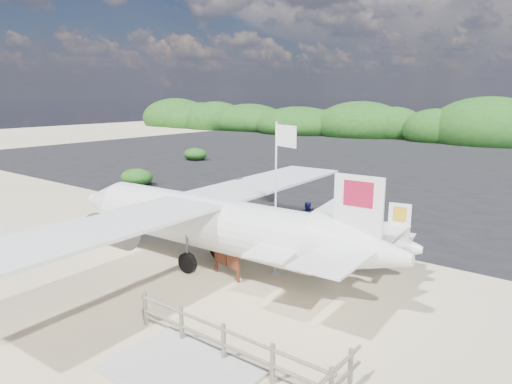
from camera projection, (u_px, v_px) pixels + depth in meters
ground at (195, 256)px, 18.87m from camera, size 160.00×160.00×0.00m
asphalt_apron at (427, 167)px, 42.11m from camera, size 90.00×50.00×0.04m
lagoon at (100, 214)px, 25.40m from camera, size 9.00×7.00×0.40m
walkway_pad at (181, 372)px, 10.94m from camera, size 3.50×2.50×0.10m
vegetation_band at (486, 144)px, 61.48m from camera, size 124.00×8.00×4.40m
fence at (224, 361)px, 11.42m from camera, size 6.40×2.00×1.10m
baggage_cart at (156, 227)px, 22.95m from camera, size 2.69×1.85×1.23m
flagpole at (275, 273)px, 17.04m from camera, size 1.21×0.80×5.61m
signboard at (227, 277)px, 16.68m from camera, size 1.50×0.45×1.24m
crew_a at (221, 233)px, 19.23m from camera, size 0.63×0.46×1.61m
crew_b at (307, 217)px, 21.82m from camera, size 0.81×0.66×1.54m
crew_c at (233, 218)px, 21.68m from camera, size 0.99×0.68×1.56m
aircraft_small at (329, 160)px, 46.67m from camera, size 8.72×8.72×2.73m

